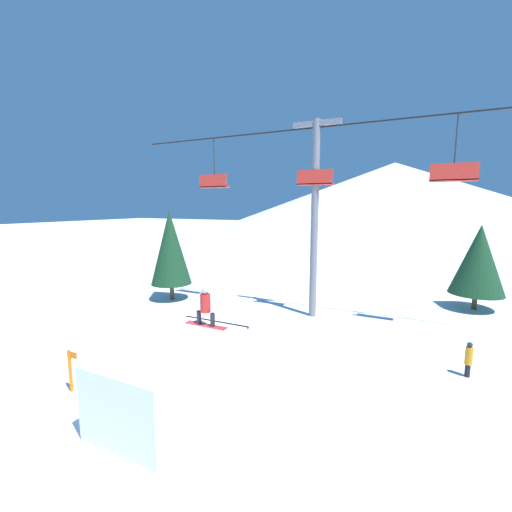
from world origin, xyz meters
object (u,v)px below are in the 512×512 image
Objects in this scene: snowboarder at (205,307)px; distant_skier at (469,358)px; snow_ramp at (175,376)px; pine_tree_near at (170,247)px; trail_marker at (71,369)px.

snowboarder is 8.99m from distant_skier.
snow_ramp reaches higher than distant_skier.
distant_skier is (15.37, -3.17, -2.57)m from pine_tree_near.
trail_marker is 1.10× the size of distant_skier.
pine_tree_near reaches higher than distant_skier.
trail_marker is (-3.49, -0.77, -0.23)m from snow_ramp.
pine_tree_near reaches higher than snowboarder.
trail_marker is at bearing -149.53° from distant_skier.
snowboarder is 10.65m from pine_tree_near.
distant_skier is (7.72, 4.21, -1.89)m from snowboarder.
trail_marker is at bearing -66.67° from pine_tree_near.
distant_skier is at bearing 28.62° from snowboarder.
trail_marker reaches higher than distant_skier.
trail_marker is at bearing -145.64° from snowboarder.
distant_skier is (7.68, 5.80, -0.30)m from snow_ramp.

